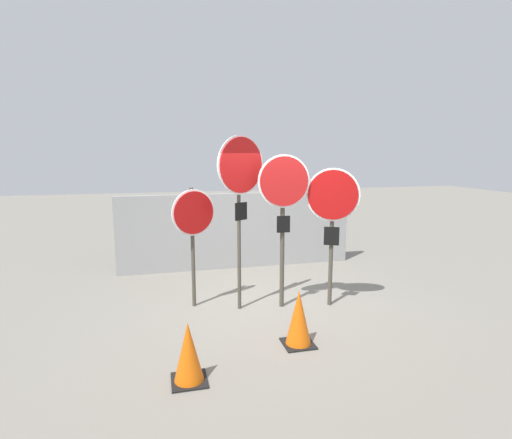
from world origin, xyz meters
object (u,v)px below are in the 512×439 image
stop_sign_2 (284,198)px  traffic_cone_1 (188,353)px  stop_sign_3 (332,207)px  traffic_cone_0 (299,318)px  stop_sign_0 (193,221)px  stop_sign_1 (241,179)px

stop_sign_2 → traffic_cone_1: bearing=-130.1°
stop_sign_3 → traffic_cone_0: size_ratio=3.05×
traffic_cone_0 → stop_sign_0: bearing=125.9°
stop_sign_0 → traffic_cone_0: 2.30m
traffic_cone_1 → stop_sign_1: bearing=62.4°
stop_sign_1 → stop_sign_3: (1.44, -0.21, -0.46)m
stop_sign_0 → traffic_cone_1: (-0.27, -2.18, -1.09)m
stop_sign_1 → traffic_cone_1: 2.77m
stop_sign_0 → traffic_cone_0: bearing=-75.8°
stop_sign_2 → traffic_cone_1: (-1.65, -1.81, -1.47)m
stop_sign_0 → traffic_cone_0: size_ratio=2.63×
stop_sign_3 → traffic_cone_0: 1.97m
traffic_cone_1 → stop_sign_3: bearing=34.7°
traffic_cone_1 → traffic_cone_0: bearing=19.8°
traffic_cone_0 → traffic_cone_1: size_ratio=1.08×
stop_sign_1 → stop_sign_2: bearing=-36.9°
stop_sign_0 → traffic_cone_0: stop_sign_0 is taller
stop_sign_1 → stop_sign_3: stop_sign_1 is taller
stop_sign_1 → stop_sign_0: bearing=128.0°
stop_sign_1 → stop_sign_2: size_ratio=1.12×
stop_sign_0 → stop_sign_1: (0.71, -0.29, 0.68)m
stop_sign_0 → stop_sign_2: size_ratio=0.79×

